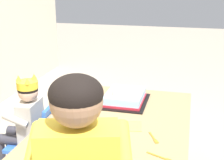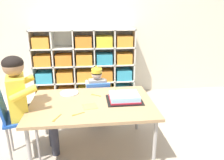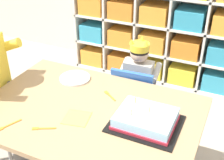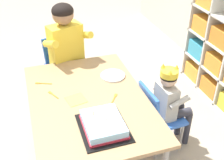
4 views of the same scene
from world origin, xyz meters
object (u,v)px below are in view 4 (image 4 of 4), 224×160
object	(u,v)px
child_with_crown	(171,98)
fork_by_napkin	(53,95)
fork_scattered_mid_table	(114,98)
paper_plate_stack	(113,76)
classroom_chair_adult_side	(65,64)
classroom_chair_blue	(157,114)
adult_helper_seated	(69,49)
fork_at_table_front_edge	(42,83)
birthday_cake_on_tray	(103,125)
activity_table	(89,103)

from	to	relation	value
child_with_crown	fork_by_napkin	xyz separation A→B (m)	(-0.22, -0.91, 0.09)
fork_by_napkin	fork_scattered_mid_table	xyz separation A→B (m)	(0.19, 0.44, 0.00)
paper_plate_stack	classroom_chair_adult_side	bearing A→B (deg)	-148.03
classroom_chair_blue	child_with_crown	distance (m)	0.17
classroom_chair_blue	classroom_chair_adult_side	distance (m)	1.05
classroom_chair_adult_side	fork_scattered_mid_table	size ratio (longest dim) A/B	6.63
child_with_crown	adult_helper_seated	world-z (taller)	adult_helper_seated
child_with_crown	fork_scattered_mid_table	size ratio (longest dim) A/B	7.22
classroom_chair_adult_side	fork_at_table_front_edge	xyz separation A→B (m)	(0.44, -0.26, 0.10)
classroom_chair_blue	birthday_cake_on_tray	bearing A→B (deg)	112.27
child_with_crown	fork_at_table_front_edge	distance (m)	1.05
birthday_cake_on_tray	fork_at_table_front_edge	distance (m)	0.74
child_with_crown	fork_scattered_mid_table	world-z (taller)	child_with_crown
child_with_crown	birthday_cake_on_tray	distance (m)	0.70
fork_scattered_mid_table	paper_plate_stack	bearing A→B (deg)	-161.35
child_with_crown	fork_at_table_front_edge	size ratio (longest dim) A/B	5.93
fork_scattered_mid_table	child_with_crown	bearing A→B (deg)	120.34
classroom_chair_adult_side	adult_helper_seated	distance (m)	0.24
birthday_cake_on_tray	fork_scattered_mid_table	world-z (taller)	birthday_cake_on_tray
classroom_chair_adult_side	fork_scattered_mid_table	xyz separation A→B (m)	(0.81, 0.24, 0.10)
classroom_chair_adult_side	fork_by_napkin	xyz separation A→B (m)	(0.63, -0.20, 0.10)
activity_table	child_with_crown	xyz separation A→B (m)	(0.08, 0.66, -0.04)
adult_helper_seated	fork_by_napkin	distance (m)	0.58
activity_table	paper_plate_stack	world-z (taller)	paper_plate_stack
classroom_chair_adult_side	birthday_cake_on_tray	distance (m)	1.12
paper_plate_stack	fork_by_napkin	distance (m)	0.53
adult_helper_seated	fork_at_table_front_edge	size ratio (longest dim) A/B	8.09
classroom_chair_blue	fork_at_table_front_edge	bearing A→B (deg)	61.06
classroom_chair_adult_side	adult_helper_seated	bearing A→B (deg)	-90.00
fork_scattered_mid_table	adult_helper_seated	bearing A→B (deg)	-129.34
activity_table	fork_scattered_mid_table	bearing A→B (deg)	76.76
child_with_crown	classroom_chair_adult_side	distance (m)	1.10
classroom_chair_blue	fork_scattered_mid_table	world-z (taller)	classroom_chair_blue
fork_at_table_front_edge	child_with_crown	bearing A→B (deg)	0.06
fork_at_table_front_edge	classroom_chair_blue	bearing A→B (deg)	-2.76
paper_plate_stack	child_with_crown	bearing A→B (deg)	49.14
fork_scattered_mid_table	fork_by_napkin	bearing A→B (deg)	-78.59
classroom_chair_blue	paper_plate_stack	xyz separation A→B (m)	(-0.34, -0.28, 0.22)
fork_at_table_front_edge	fork_by_napkin	world-z (taller)	same
activity_table	classroom_chair_blue	distance (m)	0.58
paper_plate_stack	fork_scattered_mid_table	size ratio (longest dim) A/B	1.87
activity_table	paper_plate_stack	distance (m)	0.38
classroom_chair_blue	classroom_chair_adult_side	size ratio (longest dim) A/B	0.85
child_with_crown	birthday_cake_on_tray	xyz separation A→B (m)	(0.26, -0.64, 0.11)
paper_plate_stack	fork_scattered_mid_table	distance (m)	0.31
classroom_chair_adult_side	fork_by_napkin	world-z (taller)	classroom_chair_adult_side
paper_plate_stack	fork_by_napkin	size ratio (longest dim) A/B	1.73
activity_table	fork_at_table_front_edge	distance (m)	0.45
activity_table	fork_scattered_mid_table	xyz separation A→B (m)	(0.04, 0.19, 0.04)
child_with_crown	fork_by_napkin	distance (m)	0.94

